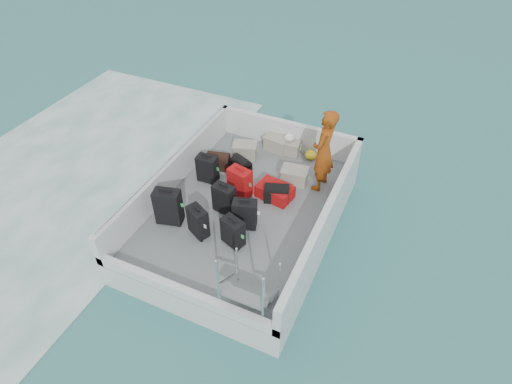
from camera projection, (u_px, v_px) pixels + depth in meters
ground at (246, 228)px, 9.37m from camera, size 160.00×160.00×0.00m
wake_foam at (76, 171)px, 10.87m from camera, size 10.00×10.00×0.00m
ferry_hull at (245, 218)px, 9.17m from camera, size 3.60×5.00×0.60m
deck at (245, 207)px, 8.97m from camera, size 3.30×4.70×0.02m
deck_fittings at (254, 208)px, 8.39m from camera, size 3.60×5.00×0.90m
suitcase_0 at (168, 207)px, 8.39m from camera, size 0.57×0.41×0.79m
suitcase_2 at (207, 169)px, 9.42m from camera, size 0.45×0.28×0.64m
suitcase_3 at (198, 222)px, 8.18m from camera, size 0.49×0.41×0.65m
suitcase_4 at (224, 199)px, 8.67m from camera, size 0.47×0.31×0.65m
suitcase_5 at (240, 183)px, 9.05m from camera, size 0.54×0.39×0.67m
suitcase_6 at (233, 232)px, 8.00m from camera, size 0.49×0.39×0.60m
suitcase_7 at (245, 215)px, 8.33m from camera, size 0.52×0.39×0.65m
suitcase_8 at (275, 192)px, 9.11m from camera, size 0.82×0.62×0.29m
duffel_0 at (219, 162)px, 9.87m from camera, size 0.57×0.42×0.32m
duffel_1 at (241, 167)px, 9.73m from camera, size 0.52×0.45×0.32m
duffel_2 at (277, 194)px, 9.03m from camera, size 0.59×0.45×0.32m
crate_0 at (245, 150)px, 10.21m from camera, size 0.62×0.52×0.32m
crate_1 at (277, 144)px, 10.42m from camera, size 0.61×0.47×0.34m
crate_2 at (289, 147)px, 10.33m from camera, size 0.54×0.39×0.31m
crate_3 at (294, 176)px, 9.48m from camera, size 0.59×0.44×0.33m
yellow_bag at (311, 155)px, 10.16m from camera, size 0.28×0.26×0.22m
white_bag at (289, 138)px, 10.17m from camera, size 0.24×0.24×0.18m
passenger at (324, 151)px, 8.87m from camera, size 0.50×0.73×1.88m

